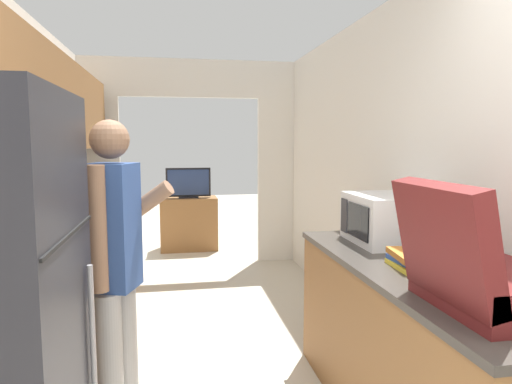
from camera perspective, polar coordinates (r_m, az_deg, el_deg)
name	(u,v)px	position (r m, az deg, el deg)	size (l,w,h in m)	color
wall_left	(6,147)	(3.25, -28.76, 4.92)	(0.38, 7.11, 2.50)	white
wall_right	(419,185)	(3.06, 19.66, 0.85)	(0.06, 7.11, 2.50)	white
wall_far_with_doorway	(191,148)	(5.63, -8.17, 5.47)	(2.97, 0.06, 2.50)	white
counter_left	(81,272)	(4.11, -21.06, -9.28)	(0.62, 3.52, 0.89)	brown
counter_right	(413,352)	(2.61, 19.01, -18.35)	(0.62, 1.95, 0.89)	brown
range_oven	(56,308)	(3.31, -23.72, -13.09)	(0.66, 0.78, 1.03)	black
person	(114,276)	(2.36, -17.28, -9.98)	(0.52, 0.45, 1.63)	#9E9E9E
suitcase	(478,273)	(1.92, 25.98, -9.04)	(0.53, 0.55, 0.49)	#5B1919
microwave	(384,219)	(2.95, 15.66, -3.26)	(0.39, 0.51, 0.30)	white
book_stack	(412,260)	(2.44, 18.89, -8.06)	(0.20, 0.30, 0.08)	gold
tv_cabinet	(189,223)	(6.51, -8.38, -3.91)	(0.79, 0.42, 0.74)	brown
television	(188,183)	(6.39, -8.46, 1.10)	(0.61, 0.16, 0.42)	black
knife	(74,223)	(3.80, -21.84, -3.57)	(0.06, 0.31, 0.02)	#B7B7BC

